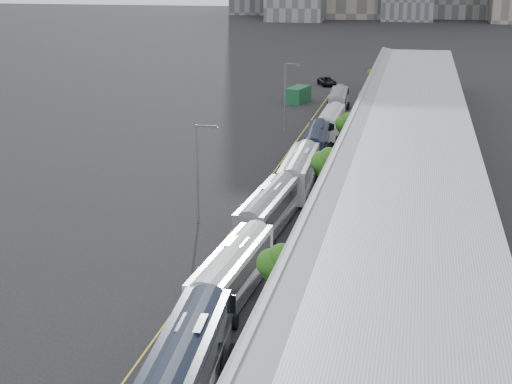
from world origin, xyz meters
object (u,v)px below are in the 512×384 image
(bus_4, at_px, (299,175))
(street_lamp_far, at_px, (286,93))
(bus_2, at_px, (232,278))
(bus_7, at_px, (338,103))
(bus_3, at_px, (268,215))
(street_lamp_near, at_px, (199,167))
(suv, at_px, (327,81))
(bus_1, at_px, (184,376))
(bus_5, at_px, (316,145))
(bus_6, at_px, (331,124))
(shipping_container, at_px, (298,95))

(bus_4, distance_m, street_lamp_far, 28.36)
(bus_2, distance_m, bus_4, 27.09)
(bus_7, height_order, street_lamp_far, street_lamp_far)
(bus_3, distance_m, street_lamp_far, 41.06)
(street_lamp_near, distance_m, suv, 82.78)
(bus_1, relative_size, bus_4, 1.04)
(bus_4, relative_size, bus_5, 1.09)
(bus_3, distance_m, bus_7, 56.47)
(bus_6, bearing_deg, bus_4, -90.38)
(bus_4, height_order, bus_6, bus_4)
(bus_2, bearing_deg, street_lamp_far, 99.67)
(bus_3, relative_size, street_lamp_far, 1.37)
(bus_2, bearing_deg, bus_6, 93.19)
(shipping_container, bearing_deg, bus_1, -73.27)
(street_lamp_far, xyz_separation_m, suv, (0.51, 43.31, -4.61))
(street_lamp_near, bearing_deg, bus_7, 83.34)
(bus_3, bearing_deg, suv, 96.82)
(bus_5, distance_m, street_lamp_far, 14.72)
(bus_2, bearing_deg, bus_1, -83.24)
(suv, bearing_deg, bus_7, -102.26)
(bus_4, xyz_separation_m, shipping_container, (-7.99, 51.49, -0.35))
(bus_7, bearing_deg, street_lamp_far, -111.78)
(bus_5, bearing_deg, street_lamp_near, -108.08)
(bus_5, height_order, street_lamp_near, street_lamp_near)
(bus_5, height_order, shipping_container, bus_5)
(bus_6, xyz_separation_m, suv, (-5.67, 43.72, -0.70))
(street_lamp_near, xyz_separation_m, suv, (1.54, 82.66, -4.36))
(bus_2, height_order, bus_6, bus_2)
(bus_4, xyz_separation_m, bus_7, (-0.57, 43.40, -0.14))
(bus_4, bearing_deg, bus_1, -91.20)
(bus_2, relative_size, street_lamp_near, 1.42)
(street_lamp_near, distance_m, shipping_container, 63.50)
(suv, bearing_deg, bus_6, -105.05)
(bus_3, height_order, bus_7, bus_3)
(bus_6, distance_m, suv, 44.09)
(bus_6, relative_size, shipping_container, 2.07)
(bus_2, xyz_separation_m, bus_4, (0.50, 27.08, 0.08))
(bus_1, xyz_separation_m, street_lamp_far, (-6.17, 68.24, 3.71))
(bus_2, height_order, suv, bus_2)
(street_lamp_near, relative_size, suv, 1.59)
(bus_1, relative_size, street_lamp_far, 1.47)
(bus_5, height_order, suv, bus_5)
(bus_1, relative_size, bus_7, 1.13)
(bus_2, bearing_deg, bus_5, 93.45)
(bus_1, distance_m, suv, 111.69)
(bus_2, distance_m, bus_5, 41.62)
(bus_7, bearing_deg, bus_5, -92.17)
(street_lamp_far, relative_size, shipping_container, 1.62)
(bus_1, distance_m, street_lamp_far, 68.62)
(bus_6, bearing_deg, bus_3, -91.23)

